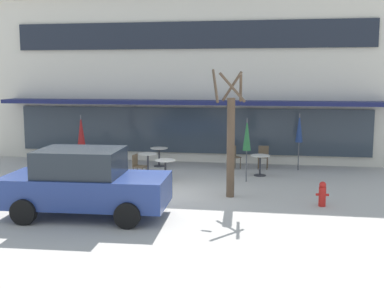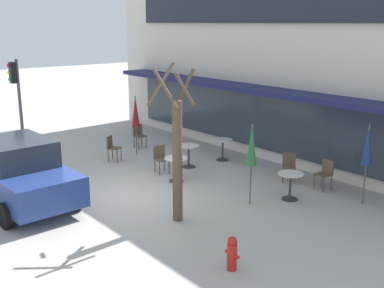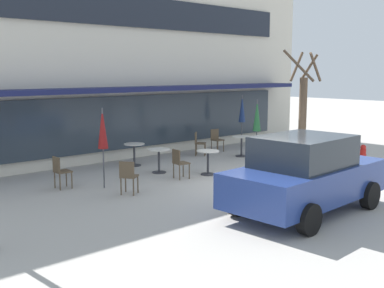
{
  "view_description": "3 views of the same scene",
  "coord_description": "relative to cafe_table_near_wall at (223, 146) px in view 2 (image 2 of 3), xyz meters",
  "views": [
    {
      "loc": [
        3.39,
        -13.86,
        3.62
      ],
      "look_at": [
        0.72,
        2.35,
        1.29
      ],
      "focal_mm": 45.0,
      "sensor_mm": 36.0,
      "label": 1
    },
    {
      "loc": [
        11.07,
        -6.37,
        4.75
      ],
      "look_at": [
        0.16,
        2.42,
        1.19
      ],
      "focal_mm": 45.0,
      "sensor_mm": 36.0,
      "label": 2
    },
    {
      "loc": [
        -10.26,
        -8.45,
        3.16
      ],
      "look_at": [
        0.05,
        3.0,
        0.83
      ],
      "focal_mm": 45.0,
      "sensor_mm": 36.0,
      "label": 3
    }
  ],
  "objects": [
    {
      "name": "ground_plane",
      "position": [
        1.01,
        -4.75,
        -0.52
      ],
      "size": [
        80.0,
        80.0,
        0.0
      ],
      "primitive_type": "plane",
      "color": "#ADA8A0"
    },
    {
      "name": "building_facade",
      "position": [
        1.01,
        5.22,
        3.14
      ],
      "size": [
        18.56,
        9.1,
        7.32
      ],
      "color": "beige",
      "rests_on": "ground"
    },
    {
      "name": "cafe_table_near_wall",
      "position": [
        0.0,
        0.0,
        0.0
      ],
      "size": [
        0.7,
        0.7,
        0.76
      ],
      "color": "#333338",
      "rests_on": "ground"
    },
    {
      "name": "cafe_table_streetside",
      "position": [
        0.86,
        -2.7,
        0.0
      ],
      "size": [
        0.7,
        0.7,
        0.76
      ],
      "color": "#333338",
      "rests_on": "ground"
    },
    {
      "name": "cafe_table_by_tree",
      "position": [
        -0.09,
        -1.46,
        0.0
      ],
      "size": [
        0.7,
        0.7,
        0.76
      ],
      "color": "#333338",
      "rests_on": "ground"
    },
    {
      "name": "cafe_table_mid_patio",
      "position": [
        4.05,
        -1.19,
        0.0
      ],
      "size": [
        0.7,
        0.7,
        0.76
      ],
      "color": "#333338",
      "rests_on": "ground"
    },
    {
      "name": "patio_umbrella_green_folded",
      "position": [
        -2.44,
        -2.03,
        1.11
      ],
      "size": [
        0.28,
        0.28,
        2.2
      ],
      "color": "#4C4C51",
      "rests_on": "ground"
    },
    {
      "name": "patio_umbrella_cream_folded",
      "position": [
        5.49,
        0.1,
        1.11
      ],
      "size": [
        0.28,
        0.28,
        2.2
      ],
      "color": "#4C4C51",
      "rests_on": "ground"
    },
    {
      "name": "patio_umbrella_corner_open",
      "position": [
        3.61,
        -2.29,
        1.11
      ],
      "size": [
        0.28,
        0.28,
        2.2
      ],
      "color": "#4C4C51",
      "rests_on": "ground"
    },
    {
      "name": "cafe_chair_0",
      "position": [
        -3.37,
        -1.32,
        0.01
      ],
      "size": [
        0.42,
        0.42,
        0.89
      ],
      "color": "brown",
      "rests_on": "ground"
    },
    {
      "name": "cafe_chair_1",
      "position": [
        2.98,
        0.02,
        0.01
      ],
      "size": [
        0.56,
        0.56,
        0.89
      ],
      "color": "brown",
      "rests_on": "ground"
    },
    {
      "name": "cafe_chair_2",
      "position": [
        -0.17,
        -2.54,
        0.01
      ],
      "size": [
        0.46,
        0.46,
        0.89
      ],
      "color": "brown",
      "rests_on": "ground"
    },
    {
      "name": "cafe_chair_3",
      "position": [
        4.14,
        0.24,
        0.01
      ],
      "size": [
        0.42,
        0.42,
        0.89
      ],
      "color": "brown",
      "rests_on": "ground"
    },
    {
      "name": "cafe_chair_4",
      "position": [
        -2.35,
        -3.07,
        0.01
      ],
      "size": [
        0.56,
        0.56,
        0.89
      ],
      "color": "brown",
      "rests_on": "ground"
    },
    {
      "name": "parked_sedan",
      "position": [
        -0.3,
        -7.06,
        0.36
      ],
      "size": [
        4.28,
        2.16,
        1.76
      ],
      "color": "navy",
      "rests_on": "ground"
    },
    {
      "name": "street_tree",
      "position": [
        3.23,
        -4.45,
        1.23
      ],
      "size": [
        1.08,
        1.0,
        3.82
      ],
      "color": "brown",
      "rests_on": "ground"
    },
    {
      "name": "traffic_light_pole",
      "position": [
        -6.38,
        -4.87,
        1.78
      ],
      "size": [
        0.26,
        0.44,
        3.4
      ],
      "color": "#47474C",
      "rests_on": "ground"
    },
    {
      "name": "fire_hydrant",
      "position": [
        5.87,
        -5.1,
        -0.16
      ],
      "size": [
        0.36,
        0.2,
        0.71
      ],
      "color": "red",
      "rests_on": "ground"
    }
  ]
}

